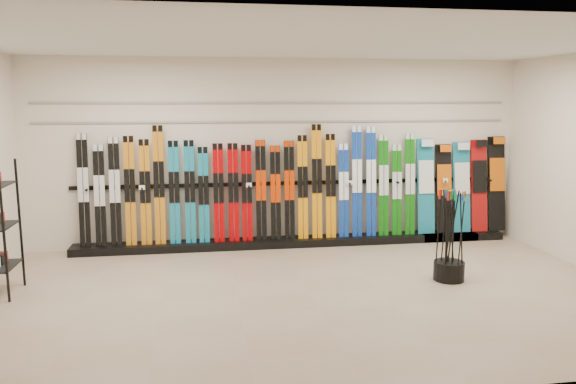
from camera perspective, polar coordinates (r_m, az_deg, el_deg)
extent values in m
plane|color=tan|center=(7.01, 2.21, -10.22)|extent=(8.00, 8.00, 0.00)
plane|color=beige|center=(9.11, -0.78, 4.03)|extent=(8.00, 0.00, 8.00)
plane|color=silver|center=(6.64, 2.38, 14.98)|extent=(8.00, 8.00, 0.00)
cube|color=black|center=(9.18, 0.83, -5.06)|extent=(8.00, 0.40, 0.12)
cube|color=black|center=(9.07, -20.06, 0.15)|extent=(0.17, 0.17, 1.73)
cube|color=black|center=(9.03, -18.58, -0.36)|extent=(0.17, 0.16, 1.56)
cube|color=black|center=(8.99, -17.17, 0.04)|extent=(0.17, 0.17, 1.67)
cube|color=#C37315|center=(8.96, -15.76, 0.11)|extent=(0.17, 0.17, 1.68)
cube|color=#C37315|center=(8.94, -14.29, -0.02)|extent=(0.17, 0.16, 1.63)
cube|color=#C37315|center=(8.91, -12.96, 0.69)|extent=(0.17, 0.18, 1.84)
cube|color=#147595|center=(8.91, -11.48, -0.04)|extent=(0.17, 0.16, 1.61)
cube|color=#147595|center=(8.90, -9.94, 0.02)|extent=(0.17, 0.16, 1.61)
cube|color=#147595|center=(8.90, -8.57, -0.29)|extent=(0.17, 0.15, 1.50)
cube|color=#AB0003|center=(8.90, -7.06, -0.09)|extent=(0.17, 0.16, 1.55)
cube|color=#AB0003|center=(8.91, -5.57, -0.05)|extent=(0.17, 0.16, 1.55)
cube|color=#AB0003|center=(8.93, -4.20, -0.10)|extent=(0.17, 0.15, 1.53)
cube|color=black|center=(8.95, -2.76, 0.18)|extent=(0.17, 0.16, 1.60)
cube|color=black|center=(8.98, -1.27, -0.09)|extent=(0.17, 0.15, 1.51)
cube|color=black|center=(9.01, 0.14, 0.19)|extent=(0.17, 0.16, 1.59)
cube|color=orange|center=(9.04, 1.51, 0.49)|extent=(0.17, 0.17, 1.67)
cube|color=orange|center=(9.08, 2.95, 1.07)|extent=(0.17, 0.18, 1.84)
cube|color=orange|center=(9.14, 4.35, 0.61)|extent=(0.17, 0.17, 1.68)
cube|color=#11389D|center=(9.20, 5.67, 0.15)|extent=(0.17, 0.15, 1.53)
cube|color=#11389D|center=(9.24, 7.02, 1.07)|extent=(0.17, 0.18, 1.81)
cube|color=#11389D|center=(9.31, 8.43, 1.06)|extent=(0.17, 0.18, 1.80)
cube|color=#0E660D|center=(9.38, 9.68, 0.68)|extent=(0.17, 0.17, 1.67)
cube|color=#0E660D|center=(9.46, 10.99, 0.21)|extent=(0.17, 0.15, 1.50)
cube|color=#0E660D|center=(9.54, 12.28, 0.80)|extent=(0.17, 0.17, 1.68)
cube|color=#14728C|center=(9.71, 13.81, 0.58)|extent=(0.29, 0.24, 1.58)
cube|color=black|center=(9.84, 15.54, 0.34)|extent=(0.28, 0.23, 1.49)
cube|color=#14728C|center=(9.97, 17.21, 0.47)|extent=(0.30, 0.23, 1.52)
cube|color=#990C0C|center=(10.12, 18.83, 0.62)|extent=(0.28, 0.24, 1.56)
cube|color=black|center=(10.27, 20.41, 0.80)|extent=(0.30, 0.25, 1.61)
cylinder|color=black|center=(7.75, 16.03, -7.69)|extent=(0.40, 0.40, 0.25)
cylinder|color=black|center=(7.68, 16.29, -4.11)|extent=(0.11, 0.11, 1.18)
cylinder|color=black|center=(7.67, 16.22, -4.13)|extent=(0.12, 0.10, 1.18)
cylinder|color=black|center=(7.71, 15.55, -4.02)|extent=(0.12, 0.12, 1.17)
cylinder|color=black|center=(7.61, 16.04, -4.22)|extent=(0.14, 0.04, 1.18)
cylinder|color=black|center=(7.60, 15.00, -4.19)|extent=(0.06, 0.02, 1.18)
cylinder|color=black|center=(7.55, 17.21, -4.38)|extent=(0.14, 0.08, 1.17)
cylinder|color=black|center=(7.55, 17.15, -4.39)|extent=(0.13, 0.14, 1.17)
cylinder|color=black|center=(7.68, 15.73, -4.07)|extent=(0.13, 0.02, 1.18)
cylinder|color=black|center=(7.53, 15.77, -4.35)|extent=(0.04, 0.09, 1.18)
cylinder|color=black|center=(7.57, 15.88, -4.28)|extent=(0.04, 0.09, 1.18)
cylinder|color=black|center=(7.65, 16.30, -4.16)|extent=(0.13, 0.08, 1.18)
cylinder|color=black|center=(7.56, 16.43, -4.33)|extent=(0.08, 0.15, 1.17)
cube|color=gray|center=(9.06, -0.77, 7.17)|extent=(7.60, 0.02, 0.03)
cube|color=gray|center=(9.05, -0.78, 9.06)|extent=(7.60, 0.02, 0.03)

